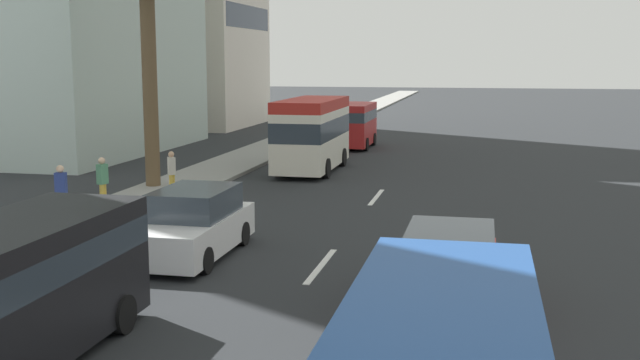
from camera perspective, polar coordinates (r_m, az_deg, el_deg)
The scene contains 12 objects.
ground_plane at distance 36.02m, azimuth 6.15°, elevation 1.10°, with size 198.00×198.00×0.00m, color #26282B.
sidewalk_right at distance 37.63m, azimuth -5.71°, elevation 1.56°, with size 162.00×2.93×0.15m, color gray.
lane_stripe_mid at distance 18.52m, azimuth 0.07°, elevation -6.42°, with size 3.20×0.16×0.01m, color silver.
lane_stripe_far at distance 27.62m, azimuth 4.23°, elevation -1.28°, with size 3.20×0.16×0.01m, color silver.
minibus_second at distance 33.74m, azimuth -0.60°, elevation 3.61°, with size 6.46×2.32×3.20m.
van_third at distance 42.82m, azimuth 2.52°, elevation 4.30°, with size 4.65×2.10×2.47m.
car_fourth at distance 19.50m, azimuth -9.45°, elevation -3.33°, with size 4.55×1.94×1.72m.
van_fifth at distance 13.37m, azimuth -21.60°, elevation -7.19°, with size 5.37×2.18×2.36m.
car_sixth at distance 15.34m, azimuth 9.66°, elevation -6.78°, with size 4.36×1.88×1.69m.
pedestrian_near_lamp at distance 23.81m, azimuth -18.77°, elevation -0.76°, with size 0.30×0.36×1.70m.
pedestrian_mid_block at distance 25.49m, azimuth -15.94°, elevation -0.04°, with size 0.37×0.30×1.68m.
pedestrian_by_tree at distance 27.33m, azimuth -11.02°, elevation 0.62°, with size 0.39×0.37×1.59m.
Camera 1 is at (-3.98, -3.77, 4.94)m, focal length 42.83 mm.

